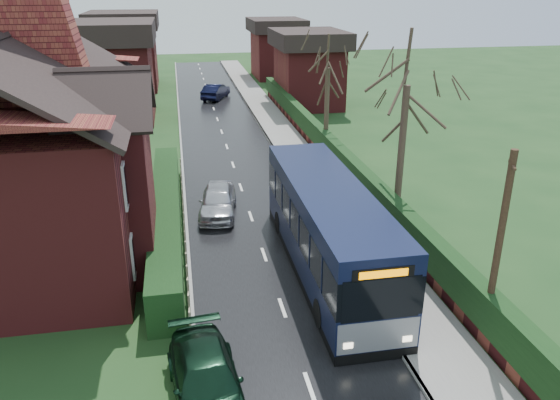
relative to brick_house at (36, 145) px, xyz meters
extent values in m
plane|color=#26471E|center=(8.73, -4.78, -4.38)|extent=(140.00, 140.00, 0.00)
cube|color=black|center=(8.73, 5.22, -4.37)|extent=(6.00, 100.00, 0.02)
cube|color=slate|center=(12.98, 5.22, -4.31)|extent=(2.50, 100.00, 0.14)
cube|color=gray|center=(11.78, 5.22, -4.31)|extent=(0.12, 100.00, 0.14)
cube|color=gray|center=(5.68, 5.22, -4.33)|extent=(0.12, 100.00, 0.10)
cube|color=black|center=(4.83, 0.22, -3.58)|extent=(1.20, 16.00, 1.60)
cube|color=maroon|center=(14.53, 5.22, -4.08)|extent=(0.30, 50.00, 0.60)
cube|color=black|center=(14.53, 5.22, -3.18)|extent=(0.60, 50.00, 1.20)
cube|color=maroon|center=(-0.27, 0.22, -1.38)|extent=(8.00, 14.00, 6.00)
cube|color=maroon|center=(3.23, -2.78, -1.38)|extent=(2.50, 4.00, 6.00)
cube|color=brown|center=(0.73, 4.22, 4.82)|extent=(0.90, 1.40, 2.20)
cube|color=silver|center=(3.78, -4.78, -2.78)|extent=(0.08, 1.20, 1.60)
cube|color=black|center=(3.81, -4.78, -2.78)|extent=(0.03, 0.95, 1.35)
cube|color=silver|center=(3.78, -4.78, -0.18)|extent=(0.08, 1.20, 1.60)
cube|color=black|center=(3.81, -4.78, -0.18)|extent=(0.03, 0.95, 1.35)
cube|color=silver|center=(3.78, -0.78, -2.78)|extent=(0.08, 1.20, 1.60)
cube|color=black|center=(3.81, -0.78, -2.78)|extent=(0.03, 0.95, 1.35)
cube|color=silver|center=(3.78, -0.78, -0.18)|extent=(0.08, 1.20, 1.60)
cube|color=black|center=(3.81, -0.78, -0.18)|extent=(0.03, 0.95, 1.35)
cube|color=silver|center=(3.78, 3.22, -2.78)|extent=(0.08, 1.20, 1.60)
cube|color=black|center=(3.81, 3.22, -2.78)|extent=(0.03, 0.95, 1.35)
cube|color=silver|center=(3.78, 3.22, -0.18)|extent=(0.08, 1.20, 1.60)
cube|color=black|center=(3.81, 3.22, -0.18)|extent=(0.03, 0.95, 1.35)
cube|color=silver|center=(3.78, 5.72, -2.78)|extent=(0.08, 1.20, 1.60)
cube|color=black|center=(3.81, 5.72, -2.78)|extent=(0.03, 0.95, 1.35)
cube|color=silver|center=(3.78, 5.72, -0.18)|extent=(0.08, 1.20, 1.60)
cube|color=black|center=(3.81, 5.72, -0.18)|extent=(0.03, 0.95, 1.35)
cube|color=black|center=(10.93, -4.42, -3.43)|extent=(2.60, 11.35, 1.18)
cube|color=black|center=(10.93, -4.42, -2.22)|extent=(2.62, 11.35, 1.24)
cube|color=black|center=(10.93, -4.42, -1.26)|extent=(2.60, 11.35, 0.68)
cube|color=black|center=(10.93, -4.42, -4.19)|extent=(2.60, 11.35, 0.36)
cube|color=gray|center=(10.93, -10.04, -3.45)|extent=(2.48, 0.12, 1.03)
cube|color=black|center=(10.93, -10.07, -2.21)|extent=(2.32, 0.08, 1.34)
cube|color=black|center=(10.93, -10.07, -1.38)|extent=(1.81, 0.08, 0.36)
cube|color=#FF8C00|center=(10.93, -10.11, -1.38)|extent=(1.42, 0.04, 0.23)
cube|color=black|center=(10.93, -10.05, -4.15)|extent=(2.53, 0.14, 0.31)
cube|color=#FFF2CC|center=(10.02, -10.10, -3.65)|extent=(0.29, 0.05, 0.19)
cube|color=#FFF2CC|center=(11.83, -10.11, -3.65)|extent=(0.29, 0.05, 0.19)
cylinder|color=black|center=(9.76, -8.05, -3.88)|extent=(0.29, 0.99, 0.99)
cylinder|color=black|center=(12.09, -8.05, -3.88)|extent=(0.29, 0.99, 0.99)
cylinder|color=black|center=(9.77, -0.79, -3.88)|extent=(0.29, 0.99, 0.99)
cylinder|color=black|center=(12.11, -0.79, -3.88)|extent=(0.29, 0.99, 0.99)
imported|color=silver|center=(7.23, 1.79, -3.67)|extent=(2.25, 4.34, 1.41)
imported|color=black|center=(5.92, -10.78, -3.73)|extent=(2.26, 4.62, 1.30)
imported|color=black|center=(9.27, 29.61, -3.65)|extent=(3.11, 4.63, 1.44)
cylinder|color=slate|center=(12.73, -6.58, -2.99)|extent=(0.08, 0.08, 2.77)
cube|color=white|center=(12.73, -6.58, -1.80)|extent=(0.06, 0.42, 0.32)
cube|color=white|center=(12.73, -6.58, -2.20)|extent=(0.05, 0.38, 0.28)
cylinder|color=#302015|center=(14.53, -9.78, -1.25)|extent=(0.21, 0.21, 6.25)
cube|color=#302015|center=(14.53, -9.78, 1.43)|extent=(0.37, 0.77, 0.07)
cylinder|color=#3C2D23|center=(15.07, -1.13, -1.15)|extent=(0.31, 0.31, 6.45)
cylinder|color=#3C3023|center=(14.73, 9.89, -1.58)|extent=(0.30, 0.30, 5.59)
cylinder|color=#382B21|center=(-1.38, 9.53, -0.75)|extent=(0.33, 0.33, 7.25)
camera|label=1|loc=(5.70, -22.49, 6.10)|focal=35.00mm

